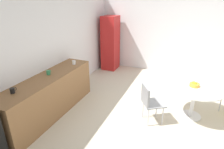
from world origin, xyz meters
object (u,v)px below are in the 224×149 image
object	(u,v)px
mug_white	(48,73)
mug_red	(74,62)
locker_cabinet	(110,43)
round_table	(195,92)
chair_gray	(149,100)
mug_green	(13,91)
fruit_bowl	(195,85)

from	to	relation	value
mug_white	mug_red	distance (m)	0.80
locker_cabinet	mug_red	bearing A→B (deg)	179.72
locker_cabinet	round_table	xyz separation A→B (m)	(-2.16, -2.83, -0.32)
round_table	mug_white	size ratio (longest dim) A/B	9.06
chair_gray	mug_green	size ratio (longest dim) A/B	6.43
chair_gray	mug_red	world-z (taller)	mug_red
mug_green	mug_red	size ratio (longest dim) A/B	1.00
chair_gray	mug_red	bearing A→B (deg)	79.32
round_table	mug_white	bearing A→B (deg)	107.68
round_table	mug_white	world-z (taller)	mug_white
mug_white	mug_green	bearing A→B (deg)	178.94
round_table	mug_red	distance (m)	2.87
mug_red	round_table	bearing A→B (deg)	-86.64
mug_white	mug_red	bearing A→B (deg)	-10.25
mug_green	locker_cabinet	bearing A→B (deg)	-2.42
mug_green	chair_gray	bearing A→B (deg)	-58.39
round_table	mug_red	bearing A→B (deg)	93.36
fruit_bowl	mug_red	distance (m)	2.82
round_table	locker_cabinet	bearing A→B (deg)	52.70
locker_cabinet	fruit_bowl	bearing A→B (deg)	-127.82
locker_cabinet	chair_gray	xyz separation A→B (m)	(-2.70, -1.99, -0.41)
round_table	mug_green	world-z (taller)	mug_green
locker_cabinet	fruit_bowl	world-z (taller)	locker_cabinet
mug_white	fruit_bowl	bearing A→B (deg)	-72.47
chair_gray	mug_green	world-z (taller)	mug_green
round_table	mug_red	size ratio (longest dim) A/B	9.06
mug_white	mug_green	size ratio (longest dim) A/B	1.00
fruit_bowl	mug_red	bearing A→B (deg)	93.04
round_table	mug_green	distance (m)	3.55
locker_cabinet	mug_red	xyz separation A→B (m)	(-2.32, 0.01, 0.02)
round_table	fruit_bowl	bearing A→B (deg)	120.52
chair_gray	mug_white	xyz separation A→B (m)	(-0.41, 2.14, 0.43)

